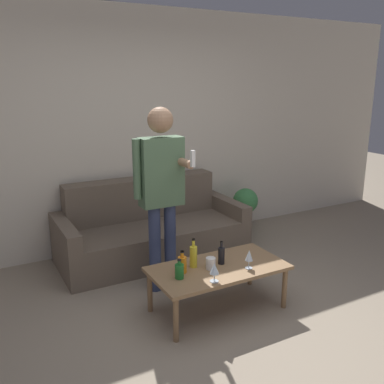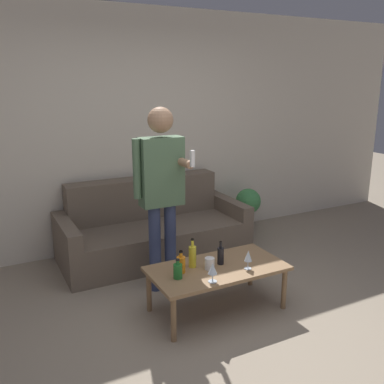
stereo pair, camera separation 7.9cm
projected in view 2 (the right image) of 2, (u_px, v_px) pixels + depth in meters
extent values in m
plane|color=gray|center=(240.00, 344.00, 3.20)|extent=(16.00, 16.00, 0.00)
cube|color=beige|center=(130.00, 131.00, 4.85)|extent=(8.00, 0.06, 2.70)
cube|color=#6B5B4C|center=(159.00, 244.00, 4.63)|extent=(1.75, 0.64, 0.38)
cube|color=#6B5B4C|center=(144.00, 213.00, 4.95)|extent=(1.75, 0.25, 0.84)
cube|color=#6B5B4C|center=(67.00, 248.00, 4.30)|extent=(0.14, 0.88, 0.55)
cube|color=#6B5B4C|center=(227.00, 221.00, 5.14)|extent=(0.14, 0.88, 0.55)
cube|color=#8E6B47|center=(217.00, 268.00, 3.59)|extent=(1.14, 0.60, 0.03)
cylinder|color=#8E6B47|center=(174.00, 319.00, 3.20)|extent=(0.04, 0.04, 0.37)
cylinder|color=#8E6B47|center=(284.00, 289.00, 3.66)|extent=(0.04, 0.04, 0.37)
cylinder|color=#8E6B47|center=(149.00, 291.00, 3.62)|extent=(0.04, 0.04, 0.37)
cylinder|color=#8E6B47|center=(251.00, 267.00, 4.09)|extent=(0.04, 0.04, 0.37)
cylinder|color=yellow|center=(192.00, 257.00, 3.57)|extent=(0.06, 0.06, 0.18)
cylinder|color=yellow|center=(192.00, 243.00, 3.53)|extent=(0.02, 0.02, 0.07)
cylinder|color=black|center=(192.00, 239.00, 3.53)|extent=(0.03, 0.03, 0.01)
cylinder|color=orange|center=(181.00, 265.00, 3.47)|extent=(0.07, 0.07, 0.13)
cylinder|color=orange|center=(181.00, 254.00, 3.44)|extent=(0.03, 0.03, 0.05)
cylinder|color=black|center=(181.00, 252.00, 3.44)|extent=(0.03, 0.03, 0.01)
cylinder|color=black|center=(221.00, 256.00, 3.62)|extent=(0.06, 0.06, 0.15)
cylinder|color=black|center=(221.00, 245.00, 3.60)|extent=(0.02, 0.02, 0.06)
cylinder|color=black|center=(221.00, 242.00, 3.59)|extent=(0.02, 0.02, 0.01)
cylinder|color=#23752D|center=(178.00, 271.00, 3.37)|extent=(0.07, 0.07, 0.12)
cylinder|color=#23752D|center=(178.00, 262.00, 3.35)|extent=(0.03, 0.03, 0.05)
cylinder|color=black|center=(178.00, 260.00, 3.34)|extent=(0.03, 0.03, 0.01)
cylinder|color=silver|center=(212.00, 281.00, 3.32)|extent=(0.07, 0.07, 0.01)
cylinder|color=silver|center=(213.00, 277.00, 3.31)|extent=(0.01, 0.01, 0.06)
cone|color=silver|center=(213.00, 268.00, 3.30)|extent=(0.07, 0.07, 0.09)
cylinder|color=silver|center=(248.00, 268.00, 3.55)|extent=(0.06, 0.06, 0.01)
cylinder|color=silver|center=(248.00, 265.00, 3.54)|extent=(0.01, 0.01, 0.07)
cone|color=silver|center=(248.00, 256.00, 3.52)|extent=(0.06, 0.06, 0.09)
cylinder|color=white|center=(210.00, 264.00, 3.53)|extent=(0.08, 0.08, 0.10)
cylinder|color=navy|center=(155.00, 249.00, 3.94)|extent=(0.11, 0.11, 0.82)
cylinder|color=navy|center=(170.00, 246.00, 4.01)|extent=(0.11, 0.11, 0.82)
cube|color=#4C6B4C|center=(161.00, 172.00, 3.79)|extent=(0.39, 0.17, 0.62)
sphere|color=#9E7556|center=(160.00, 120.00, 3.67)|extent=(0.23, 0.23, 0.23)
cylinder|color=#4C6B4C|center=(137.00, 169.00, 3.68)|extent=(0.07, 0.07, 0.52)
cylinder|color=#9E7556|center=(184.00, 162.00, 3.72)|extent=(0.07, 0.27, 0.07)
cube|color=white|center=(192.00, 159.00, 3.56)|extent=(0.03, 0.03, 0.14)
cylinder|color=#4C4C51|center=(247.00, 228.00, 5.50)|extent=(0.16, 0.16, 0.12)
cylinder|color=#476B38|center=(248.00, 217.00, 5.46)|extent=(0.02, 0.02, 0.19)
sphere|color=#428E4C|center=(248.00, 201.00, 5.41)|extent=(0.32, 0.32, 0.32)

